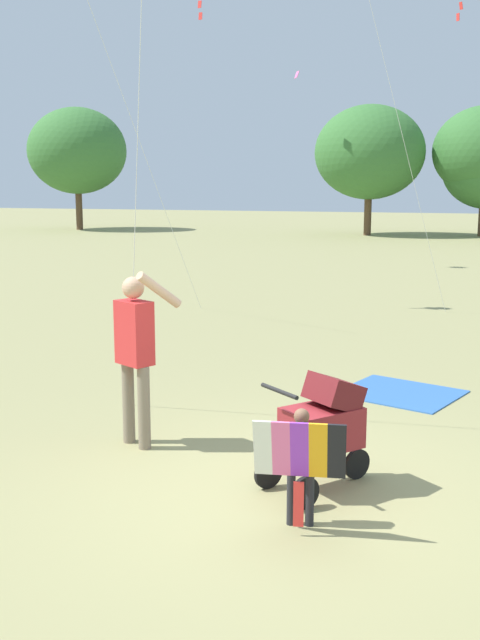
{
  "coord_description": "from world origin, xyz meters",
  "views": [
    {
      "loc": [
        1.51,
        -6.0,
        2.68
      ],
      "look_at": [
        -0.68,
        1.18,
        1.3
      ],
      "focal_mm": 42.82,
      "sensor_mm": 36.0,
      "label": 1
    }
  ],
  "objects_px": {
    "child_with_butterfly_kite": "(301,456)",
    "stroller": "(324,422)",
    "person_adult_flyer": "(135,345)",
    "picnic_blanket": "(400,393)"
  },
  "relations": [
    {
      "from": "child_with_butterfly_kite",
      "to": "stroller",
      "type": "xyz_separation_m",
      "value": [
        0.02,
        0.82,
        0.02
      ]
    },
    {
      "from": "person_adult_flyer",
      "to": "picnic_blanket",
      "type": "bearing_deg",
      "value": 48.75
    },
    {
      "from": "stroller",
      "to": "person_adult_flyer",
      "type": "bearing_deg",
      "value": 164.87
    },
    {
      "from": "person_adult_flyer",
      "to": "stroller",
      "type": "bearing_deg",
      "value": -15.13
    },
    {
      "from": "child_with_butterfly_kite",
      "to": "picnic_blanket",
      "type": "relative_size",
      "value": 0.69
    },
    {
      "from": "person_adult_flyer",
      "to": "picnic_blanket",
      "type": "distance_m",
      "value": 3.79
    },
    {
      "from": "stroller",
      "to": "picnic_blanket",
      "type": "bearing_deg",
      "value": 83.55
    },
    {
      "from": "person_adult_flyer",
      "to": "stroller",
      "type": "distance_m",
      "value": 2.15
    },
    {
      "from": "stroller",
      "to": "picnic_blanket",
      "type": "height_order",
      "value": "stroller"
    },
    {
      "from": "person_adult_flyer",
      "to": "picnic_blanket",
      "type": "xyz_separation_m",
      "value": [
        2.4,
        2.74,
        -1.04
      ]
    }
  ]
}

